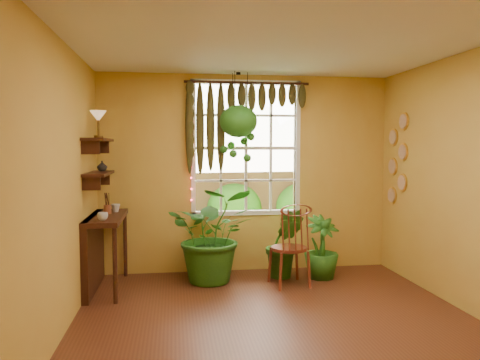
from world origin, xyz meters
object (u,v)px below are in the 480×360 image
at_px(potted_plant_left, 213,234).
at_px(hanging_basket, 238,126).
at_px(potted_plant_mid, 285,243).
at_px(windsor_chair, 290,258).
at_px(counter_ledge, 97,244).

xyz_separation_m(potted_plant_left, hanging_basket, (0.37, 0.32, 1.39)).
relative_size(potted_plant_left, potted_plant_mid, 1.34).
height_order(windsor_chair, potted_plant_left, potted_plant_left).
relative_size(counter_ledge, potted_plant_mid, 1.32).
distance_m(counter_ledge, windsor_chair, 2.35).
bearing_deg(hanging_basket, potted_plant_left, -138.93).
bearing_deg(potted_plant_left, windsor_chair, -18.69).
bearing_deg(counter_ledge, windsor_chair, -4.51).
height_order(potted_plant_left, hanging_basket, hanging_basket).
height_order(counter_ledge, potted_plant_mid, potted_plant_mid).
distance_m(potted_plant_mid, hanging_basket, 1.67).
height_order(windsor_chair, potted_plant_mid, windsor_chair).
height_order(windsor_chair, hanging_basket, hanging_basket).
bearing_deg(potted_plant_mid, hanging_basket, 155.31).
height_order(potted_plant_left, potted_plant_mid, potted_plant_left).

